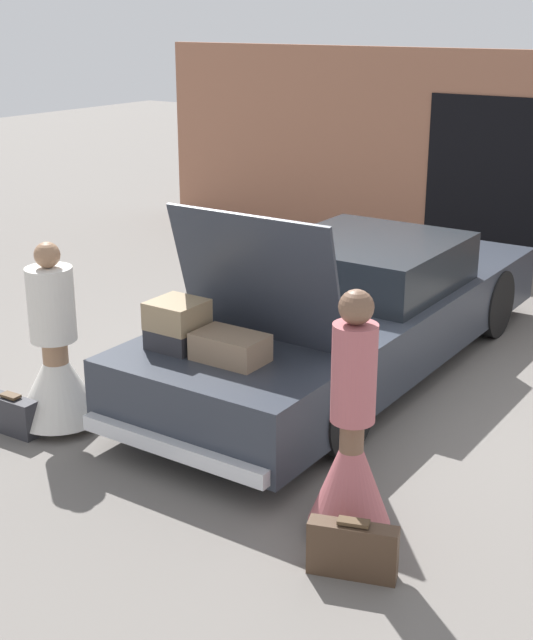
{
  "coord_description": "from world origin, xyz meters",
  "views": [
    {
      "loc": [
        3.79,
        -7.08,
        3.25
      ],
      "look_at": [
        0.0,
        -1.46,
        0.91
      ],
      "focal_mm": 50.0,
      "sensor_mm": 36.0,
      "label": 1
    }
  ],
  "objects": [
    {
      "name": "ground_plane",
      "position": [
        0.0,
        0.0,
        0.0
      ],
      "size": [
        40.0,
        40.0,
        0.0
      ],
      "primitive_type": "plane",
      "color": "slate"
    },
    {
      "name": "garage_wall_back",
      "position": [
        0.0,
        4.82,
        1.39
      ],
      "size": [
        12.0,
        0.14,
        2.8
      ],
      "color": "#9E664C",
      "rests_on": "ground_plane"
    },
    {
      "name": "car",
      "position": [
        -0.0,
        0.01,
        0.56
      ],
      "size": [
        1.8,
        5.38,
        1.83
      ],
      "color": "#2D333D",
      "rests_on": "ground_plane"
    },
    {
      "name": "person_left",
      "position": [
        -1.39,
        -2.46,
        0.55
      ],
      "size": [
        0.71,
        0.71,
        1.57
      ],
      "rotation": [
        0.0,
        0.0,
        -1.61
      ],
      "color": "#997051",
      "rests_on": "ground_plane"
    },
    {
      "name": "person_right",
      "position": [
        1.39,
        -2.54,
        0.61
      ],
      "size": [
        0.54,
        0.54,
        1.68
      ],
      "rotation": [
        0.0,
        0.0,
        1.48
      ],
      "color": "brown",
      "rests_on": "ground_plane"
    },
    {
      "name": "suitcase_beside_left_person",
      "position": [
        -1.6,
        -2.78,
        0.16
      ],
      "size": [
        0.48,
        0.16,
        0.34
      ],
      "color": "#2D2D33",
      "rests_on": "ground_plane"
    },
    {
      "name": "suitcase_beside_right_person",
      "position": [
        1.63,
        -2.95,
        0.18
      ],
      "size": [
        0.56,
        0.29,
        0.38
      ],
      "color": "#473323",
      "rests_on": "ground_plane"
    }
  ]
}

